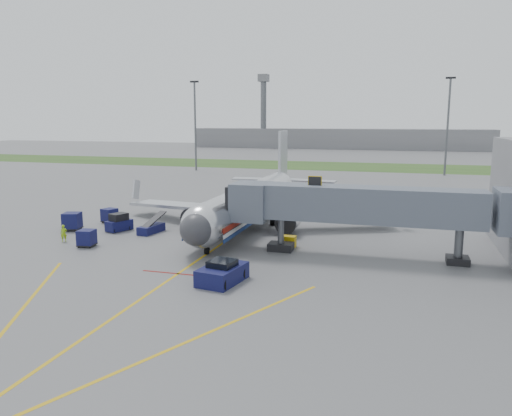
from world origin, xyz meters
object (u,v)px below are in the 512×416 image
(pushback_tug, at_px, (222,273))
(baggage_tug, at_px, (119,223))
(airliner, at_px, (250,201))
(belt_loader, at_px, (151,228))
(ramp_worker, at_px, (64,233))

(pushback_tug, height_order, baggage_tug, baggage_tug)
(airliner, bearing_deg, pushback_tug, -78.80)
(airliner, bearing_deg, belt_loader, -141.17)
(baggage_tug, distance_m, ramp_worker, 6.32)
(pushback_tug, distance_m, ramp_worker, 20.39)
(belt_loader, bearing_deg, airliner, 38.83)
(pushback_tug, distance_m, baggage_tug, 21.03)
(airliner, xyz_separation_m, baggage_tug, (-12.51, -7.15, -1.81))
(baggage_tug, bearing_deg, pushback_tug, -38.28)
(baggage_tug, bearing_deg, belt_loader, 1.73)
(airliner, height_order, ramp_worker, airliner)
(pushback_tug, bearing_deg, belt_loader, 134.12)
(ramp_worker, bearing_deg, pushback_tug, -53.91)
(baggage_tug, height_order, belt_loader, belt_loader)
(belt_loader, distance_m, ramp_worker, 8.65)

